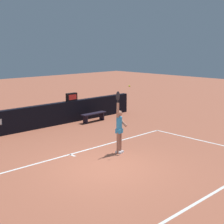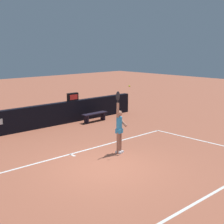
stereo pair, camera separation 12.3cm
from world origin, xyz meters
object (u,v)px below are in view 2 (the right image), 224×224
object	(u,v)px
tennis_ball	(129,86)
courtside_bench_near	(95,115)
tennis_player	(119,128)
speed_display	(73,97)

from	to	relation	value
tennis_ball	courtside_bench_near	size ratio (longest dim) A/B	0.04
tennis_ball	courtside_bench_near	bearing A→B (deg)	62.98
tennis_player	tennis_ball	bearing A→B (deg)	-63.55
tennis_player	tennis_ball	xyz separation A→B (m)	(0.17, -0.33, 1.56)
courtside_bench_near	tennis_player	bearing A→B (deg)	-120.28
courtside_bench_near	tennis_ball	bearing A→B (deg)	-117.02
speed_display	tennis_ball	world-z (taller)	tennis_ball
tennis_player	tennis_ball	size ratio (longest dim) A/B	35.68
tennis_ball	courtside_bench_near	world-z (taller)	tennis_ball
tennis_player	tennis_ball	distance (m)	1.60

